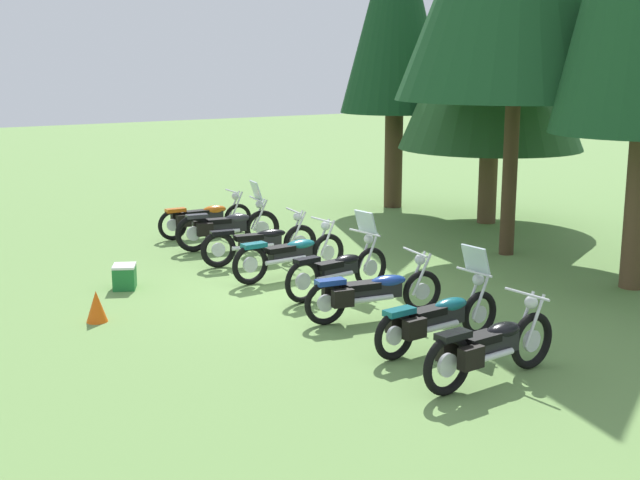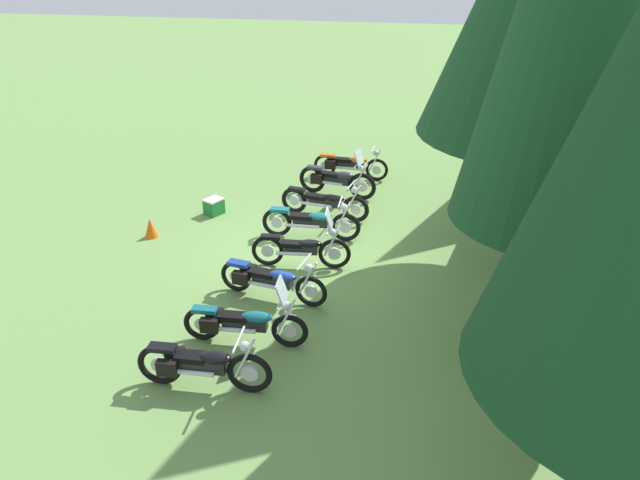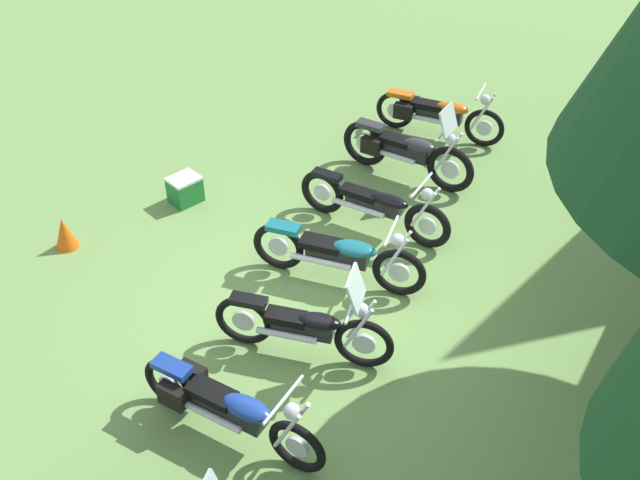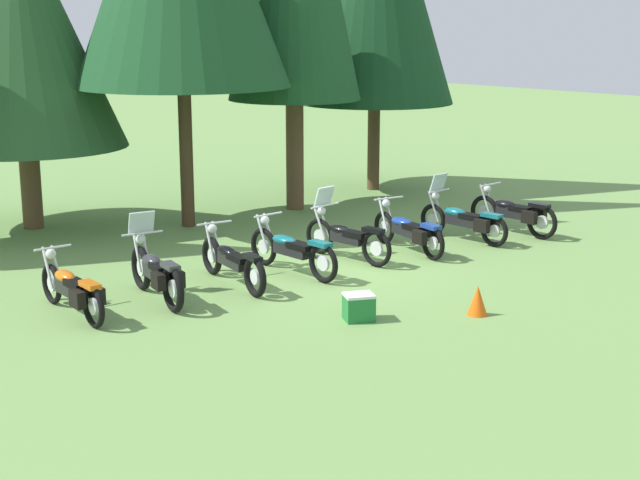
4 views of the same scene
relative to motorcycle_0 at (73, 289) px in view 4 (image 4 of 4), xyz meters
name	(u,v)px [view 4 (image 4 of 4)]	position (x,y,z in m)	size (l,w,h in m)	color
ground_plane	(326,267)	(4.95, -0.35, -0.44)	(80.00, 80.00, 0.00)	#6B934C
motorcycle_0	(73,289)	(0.00, 0.00, 0.00)	(0.62, 2.24, 0.99)	black
motorcycle_1	(157,273)	(1.42, -0.15, 0.04)	(0.83, 2.23, 1.39)	black
motorcycle_2	(232,261)	(2.91, -0.20, -0.01)	(0.70, 2.36, 1.00)	black
motorcycle_3	(292,249)	(4.17, -0.29, 0.01)	(0.65, 2.38, 1.01)	black
motorcycle_4	(346,236)	(5.59, -0.21, 0.02)	(0.76, 2.18, 1.37)	black
motorcycle_5	(410,231)	(6.97, -0.57, -0.01)	(0.85, 2.29, 0.99)	black
motorcycle_6	(464,220)	(8.54, -0.65, 0.01)	(0.65, 2.26, 1.34)	black
motorcycle_7	(514,213)	(9.82, -0.94, 0.02)	(0.70, 2.23, 1.02)	black
pine_tree_1	(19,26)	(2.26, 6.45, 3.94)	(4.35, 4.35, 6.99)	brown
picnic_cooler	(359,307)	(3.23, -3.07, -0.23)	(0.57, 0.54, 0.42)	#1E7233
traffic_cone	(478,300)	(4.81, -4.11, -0.20)	(0.32, 0.32, 0.48)	#EA590F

